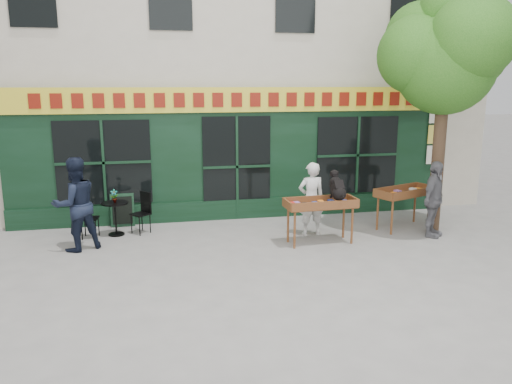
% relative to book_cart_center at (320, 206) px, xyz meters
% --- Properties ---
extents(ground, '(80.00, 80.00, 0.00)m').
position_rel_book_cart_center_xyz_m(ground, '(-1.42, 0.00, -0.82)').
color(ground, slate).
rests_on(ground, ground).
extents(building, '(14.00, 7.26, 10.00)m').
position_rel_book_cart_center_xyz_m(building, '(-1.42, 5.98, 4.15)').
color(building, beige).
rests_on(building, ground).
extents(street_tree, '(3.05, 2.90, 5.60)m').
position_rel_book_cart_center_xyz_m(street_tree, '(2.92, 0.36, 3.29)').
color(street_tree, '#382619').
rests_on(street_tree, ground).
extents(book_cart_center, '(1.53, 0.70, 0.99)m').
position_rel_book_cart_center_xyz_m(book_cart_center, '(0.00, 0.00, 0.00)').
color(book_cart_center, brown).
rests_on(book_cart_center, ground).
extents(dog, '(0.37, 0.62, 0.60)m').
position_rel_book_cart_center_xyz_m(dog, '(0.35, -0.05, 0.47)').
color(dog, black).
rests_on(dog, book_cart_center).
extents(woman, '(0.63, 0.43, 1.67)m').
position_rel_book_cart_center_xyz_m(woman, '(0.00, 0.65, 0.01)').
color(woman, silver).
rests_on(woman, ground).
extents(book_cart_right, '(1.62, 1.12, 0.99)m').
position_rel_book_cart_center_xyz_m(book_cart_right, '(2.33, 0.69, 0.00)').
color(book_cart_right, brown).
rests_on(book_cart_right, ground).
extents(man_right, '(1.03, 0.98, 1.72)m').
position_rel_book_cart_center_xyz_m(man_right, '(2.63, -0.06, 0.04)').
color(man_right, slate).
rests_on(man_right, ground).
extents(bistro_table, '(0.60, 0.60, 0.76)m').
position_rel_book_cart_center_xyz_m(bistro_table, '(-4.36, 1.48, -0.28)').
color(bistro_table, black).
rests_on(bistro_table, ground).
extents(bistro_chair_left, '(0.40, 0.40, 0.95)m').
position_rel_book_cart_center_xyz_m(bistro_chair_left, '(-5.00, 1.39, -0.26)').
color(bistro_chair_left, black).
rests_on(bistro_chair_left, ground).
extents(bistro_chair_right, '(0.51, 0.51, 0.95)m').
position_rel_book_cart_center_xyz_m(bistro_chair_right, '(-3.74, 1.58, -0.26)').
color(bistro_chair_right, black).
rests_on(bistro_chair_right, ground).
extents(potted_plant, '(0.17, 0.13, 0.30)m').
position_rel_book_cart_center_xyz_m(potted_plant, '(-4.36, 1.48, 0.09)').
color(potted_plant, gray).
rests_on(potted_plant, bistro_table).
extents(man_left, '(1.18, 1.10, 1.94)m').
position_rel_book_cart_center_xyz_m(man_left, '(-5.06, 0.58, 0.15)').
color(man_left, black).
rests_on(man_left, ground).
extents(chalkboard, '(0.57, 0.22, 0.79)m').
position_rel_book_cart_center_xyz_m(chalkboard, '(-4.25, 2.19, -0.42)').
color(chalkboard, black).
rests_on(chalkboard, ground).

